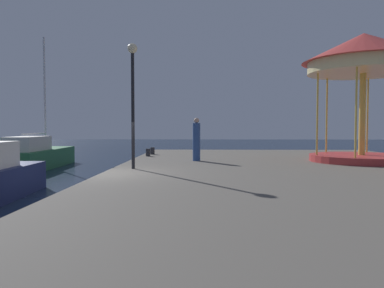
# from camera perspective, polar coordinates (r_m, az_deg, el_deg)

# --- Properties ---
(ground_plane) EXTENTS (120.00, 120.00, 0.00)m
(ground_plane) POSITION_cam_1_polar(r_m,az_deg,el_deg) (12.61, -13.95, -8.03)
(ground_plane) COLOR #162338
(quay_dock) EXTENTS (14.18, 25.93, 0.80)m
(quay_dock) POSITION_cam_1_polar(r_m,az_deg,el_deg) (12.65, 18.93, -6.22)
(quay_dock) COLOR #5B564F
(quay_dock) RESTS_ON ground
(sailboat_green) EXTENTS (2.37, 7.06, 7.69)m
(sailboat_green) POSITION_cam_1_polar(r_m,az_deg,el_deg) (22.40, -23.17, -1.69)
(sailboat_green) COLOR #236638
(sailboat_green) RESTS_ON ground
(carousel) EXTENTS (5.23, 5.23, 5.63)m
(carousel) POSITION_cam_1_polar(r_m,az_deg,el_deg) (17.94, 25.23, 11.09)
(carousel) COLOR #B23333
(carousel) RESTS_ON quay_dock
(lamp_post_mid_promenade) EXTENTS (0.36, 0.36, 4.55)m
(lamp_post_mid_promenade) POSITION_cam_1_polar(r_m,az_deg,el_deg) (13.56, -9.26, 9.24)
(lamp_post_mid_promenade) COLOR black
(lamp_post_mid_promenade) RESTS_ON quay_dock
(bollard_north) EXTENTS (0.24, 0.24, 0.40)m
(bollard_north) POSITION_cam_1_polar(r_m,az_deg,el_deg) (20.62, -6.20, -1.07)
(bollard_north) COLOR #2D2D33
(bollard_north) RESTS_ON quay_dock
(bollard_center) EXTENTS (0.24, 0.24, 0.40)m
(bollard_center) POSITION_cam_1_polar(r_m,az_deg,el_deg) (19.33, -6.89, -1.31)
(bollard_center) COLOR #2D2D33
(bollard_center) RESTS_ON quay_dock
(person_far_corner) EXTENTS (0.34, 0.34, 1.95)m
(person_far_corner) POSITION_cam_1_polar(r_m,az_deg,el_deg) (16.49, 0.71, 0.53)
(person_far_corner) COLOR #2D4C8C
(person_far_corner) RESTS_ON quay_dock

